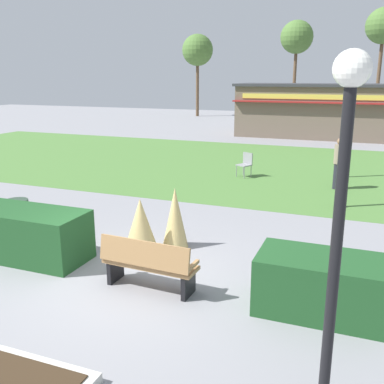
{
  "coord_description": "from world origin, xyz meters",
  "views": [
    {
      "loc": [
        3.88,
        -6.44,
        3.62
      ],
      "look_at": [
        0.26,
        2.89,
        0.98
      ],
      "focal_mm": 41.09,
      "sensor_mm": 36.0,
      "label": 1
    }
  ],
  "objects_px": {
    "lamppost_mid": "(346,121)",
    "parked_car_center_slot": "(350,118)",
    "lamppost_far": "(346,110)",
    "park_bench": "(148,264)",
    "cafe_chair_west": "(246,163)",
    "lamppost_near": "(341,198)",
    "tree_right_bg": "(198,51)",
    "person_strolling": "(339,163)",
    "tree_center_bg": "(384,27)",
    "parked_car_west_slot": "(274,116)",
    "trash_bin": "(18,219)",
    "tree_left_bg": "(297,38)",
    "food_kiosk": "(319,110)"
  },
  "relations": [
    {
      "from": "lamppost_mid",
      "to": "parked_car_center_slot",
      "type": "xyz_separation_m",
      "value": [
        -0.48,
        21.62,
        -1.81
      ]
    },
    {
      "from": "parked_car_center_slot",
      "to": "lamppost_far",
      "type": "bearing_deg",
      "value": -88.99
    },
    {
      "from": "park_bench",
      "to": "cafe_chair_west",
      "type": "bearing_deg",
      "value": 94.19
    },
    {
      "from": "lamppost_near",
      "to": "tree_right_bg",
      "type": "xyz_separation_m",
      "value": [
        -14.48,
        34.57,
        3.4
      ]
    },
    {
      "from": "person_strolling",
      "to": "parked_car_center_slot",
      "type": "relative_size",
      "value": 0.39
    },
    {
      "from": "lamppost_far",
      "to": "tree_center_bg",
      "type": "bearing_deg",
      "value": 86.49
    },
    {
      "from": "lamppost_near",
      "to": "parked_car_west_slot",
      "type": "bearing_deg",
      "value": 102.05
    },
    {
      "from": "park_bench",
      "to": "trash_bin",
      "type": "distance_m",
      "value": 4.1
    },
    {
      "from": "cafe_chair_west",
      "to": "person_strolling",
      "type": "distance_m",
      "value": 3.37
    },
    {
      "from": "lamppost_far",
      "to": "tree_right_bg",
      "type": "bearing_deg",
      "value": 122.13
    },
    {
      "from": "parked_car_west_slot",
      "to": "tree_right_bg",
      "type": "xyz_separation_m",
      "value": [
        -8.11,
        4.68,
        5.21
      ]
    },
    {
      "from": "lamppost_near",
      "to": "cafe_chair_west",
      "type": "bearing_deg",
      "value": 108.77
    },
    {
      "from": "lamppost_far",
      "to": "tree_left_bg",
      "type": "height_order",
      "value": "tree_left_bg"
    },
    {
      "from": "tree_left_bg",
      "to": "park_bench",
      "type": "bearing_deg",
      "value": -85.33
    },
    {
      "from": "lamppost_mid",
      "to": "tree_right_bg",
      "type": "xyz_separation_m",
      "value": [
        -14.17,
        26.31,
        3.4
      ]
    },
    {
      "from": "person_strolling",
      "to": "tree_left_bg",
      "type": "distance_m",
      "value": 26.73
    },
    {
      "from": "food_kiosk",
      "to": "tree_right_bg",
      "type": "xyz_separation_m",
      "value": [
        -12.04,
        10.92,
        4.25
      ]
    },
    {
      "from": "cafe_chair_west",
      "to": "lamppost_mid",
      "type": "bearing_deg",
      "value": -39.66
    },
    {
      "from": "tree_left_bg",
      "to": "tree_center_bg",
      "type": "relative_size",
      "value": 0.93
    },
    {
      "from": "trash_bin",
      "to": "cafe_chair_west",
      "type": "height_order",
      "value": "trash_bin"
    },
    {
      "from": "park_bench",
      "to": "person_strolling",
      "type": "relative_size",
      "value": 1.02
    },
    {
      "from": "lamppost_mid",
      "to": "lamppost_near",
      "type": "bearing_deg",
      "value": -87.81
    },
    {
      "from": "lamppost_near",
      "to": "lamppost_far",
      "type": "relative_size",
      "value": 1.0
    },
    {
      "from": "lamppost_mid",
      "to": "parked_car_west_slot",
      "type": "relative_size",
      "value": 0.91
    },
    {
      "from": "cafe_chair_west",
      "to": "parked_car_center_slot",
      "type": "distance_m",
      "value": 18.99
    },
    {
      "from": "parked_car_west_slot",
      "to": "tree_right_bg",
      "type": "height_order",
      "value": "tree_right_bg"
    },
    {
      "from": "food_kiosk",
      "to": "tree_right_bg",
      "type": "relative_size",
      "value": 1.36
    },
    {
      "from": "parked_car_west_slot",
      "to": "tree_center_bg",
      "type": "relative_size",
      "value": 0.48
    },
    {
      "from": "cafe_chair_west",
      "to": "person_strolling",
      "type": "relative_size",
      "value": 0.53
    },
    {
      "from": "cafe_chair_west",
      "to": "tree_center_bg",
      "type": "xyz_separation_m",
      "value": [
        4.7,
        24.06,
        6.85
      ]
    },
    {
      "from": "lamppost_far",
      "to": "cafe_chair_west",
      "type": "relative_size",
      "value": 4.35
    },
    {
      "from": "tree_center_bg",
      "to": "park_bench",
      "type": "bearing_deg",
      "value": -96.87
    },
    {
      "from": "lamppost_mid",
      "to": "food_kiosk",
      "type": "height_order",
      "value": "lamppost_mid"
    },
    {
      "from": "park_bench",
      "to": "tree_center_bg",
      "type": "xyz_separation_m",
      "value": [
        4.02,
        33.39,
        6.89
      ]
    },
    {
      "from": "person_strolling",
      "to": "tree_center_bg",
      "type": "distance_m",
      "value": 25.62
    },
    {
      "from": "trash_bin",
      "to": "tree_right_bg",
      "type": "bearing_deg",
      "value": 103.3
    },
    {
      "from": "lamppost_mid",
      "to": "trash_bin",
      "type": "xyz_separation_m",
      "value": [
        -6.71,
        -5.25,
        -2.0
      ]
    },
    {
      "from": "lamppost_near",
      "to": "tree_left_bg",
      "type": "relative_size",
      "value": 0.47
    },
    {
      "from": "park_bench",
      "to": "lamppost_far",
      "type": "bearing_deg",
      "value": 75.98
    },
    {
      "from": "trash_bin",
      "to": "parked_car_center_slot",
      "type": "relative_size",
      "value": 0.21
    },
    {
      "from": "cafe_chair_west",
      "to": "tree_center_bg",
      "type": "relative_size",
      "value": 0.1
    },
    {
      "from": "person_strolling",
      "to": "parked_car_west_slot",
      "type": "distance_m",
      "value": 20.3
    },
    {
      "from": "lamppost_near",
      "to": "park_bench",
      "type": "bearing_deg",
      "value": 149.65
    },
    {
      "from": "parked_car_west_slot",
      "to": "lamppost_near",
      "type": "bearing_deg",
      "value": -77.95
    },
    {
      "from": "trash_bin",
      "to": "person_strolling",
      "type": "relative_size",
      "value": 0.54
    },
    {
      "from": "trash_bin",
      "to": "tree_center_bg",
      "type": "xyz_separation_m",
      "value": [
        7.94,
        32.2,
        6.92
      ]
    },
    {
      "from": "tree_left_bg",
      "to": "lamppost_mid",
      "type": "bearing_deg",
      "value": -78.62
    },
    {
      "from": "lamppost_mid",
      "to": "tree_center_bg",
      "type": "distance_m",
      "value": 27.41
    },
    {
      "from": "lamppost_mid",
      "to": "person_strolling",
      "type": "height_order",
      "value": "lamppost_mid"
    },
    {
      "from": "park_bench",
      "to": "tree_center_bg",
      "type": "relative_size",
      "value": 0.19
    }
  ]
}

